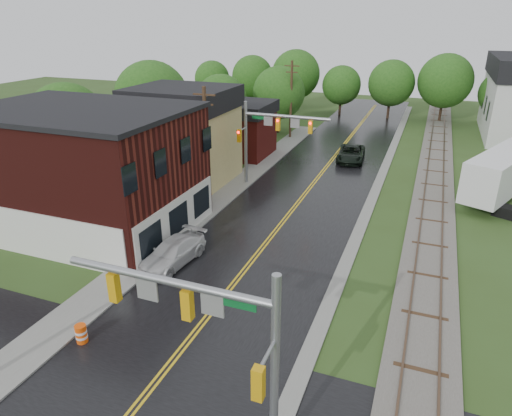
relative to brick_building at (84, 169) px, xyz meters
The scene contains 20 objects.
main_road 19.95m from the brick_building, 50.23° to the left, with size 10.00×90.00×0.02m, color black.
cross_road 18.49m from the brick_building, 46.16° to the right, with size 60.00×9.00×0.02m, color black.
curb_right 27.15m from the brick_building, 48.20° to the left, with size 0.80×70.00×0.12m, color gray.
sidewalk_left 12.52m from the brick_building, 57.86° to the left, with size 2.40×50.00×0.12m, color gray.
brick_building is the anchor object (origin of this frame).
yellow_house 11.14m from the brick_building, 82.32° to the left, with size 8.00×7.00×6.40m, color tan.
darkred_building 20.25m from the brick_building, 82.92° to the left, with size 7.00×6.00×4.40m, color #3F0F0C.
railroad 30.36m from the brick_building, 41.66° to the left, with size 3.20×80.00×0.30m.
traffic_signal_near 20.60m from the brick_building, 39.17° to the right, with size 7.34×0.30×7.20m.
traffic_signal_far 15.03m from the brick_building, 53.08° to the left, with size 7.34×0.43×7.20m.
utility_pole_b 9.03m from the brick_building, 50.93° to the left, with size 1.80×0.28×9.00m.
utility_pole_c 29.56m from the brick_building, 78.91° to the left, with size 1.80×0.28×9.00m.
tree_left_a 10.14m from the brick_building, 136.87° to the left, with size 6.80×6.80×8.67m.
tree_left_b 17.80m from the brick_building, 107.61° to the left, with size 7.60×7.60×9.69m.
tree_left_c 24.94m from the brick_building, 93.14° to the left, with size 6.00×6.00×7.65m.
tree_left_e 31.12m from the brick_building, 83.29° to the left, with size 6.40×6.40×8.16m.
suv_dark 26.49m from the brick_building, 56.98° to the left, with size 2.56×5.55×1.54m, color black.
pickup_white 9.30m from the brick_building, 18.41° to the right, with size 2.03×5.00×1.45m, color silver.
semi_trailer 32.43m from the brick_building, 31.08° to the left, with size 7.45×12.53×3.92m.
construction_barrel 13.69m from the brick_building, 52.56° to the right, with size 0.51×0.51×0.91m, color #F14D0A.
Camera 1 is at (8.95, -8.25, 13.75)m, focal length 32.00 mm.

